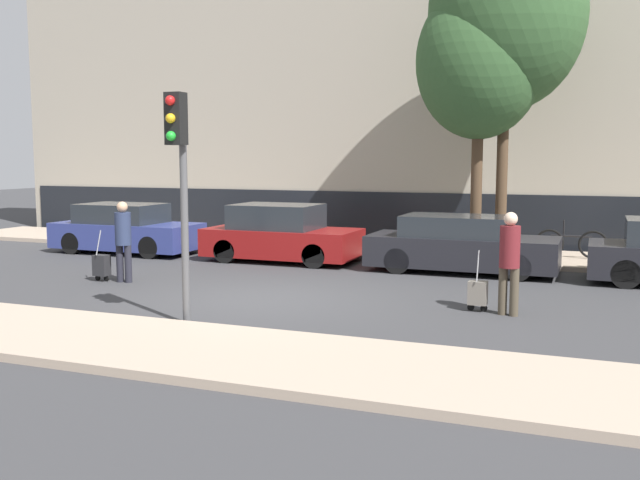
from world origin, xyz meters
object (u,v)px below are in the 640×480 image
(trolley_right, at_px, (478,293))
(parked_car_1, at_px, (281,235))
(pedestrian_left, at_px, (123,237))
(parked_car_2, at_px, (460,245))
(parked_car_0, at_px, (126,230))
(trolley_left, at_px, (102,265))
(bare_tree_down_street, at_px, (507,16))
(parked_bicycle, at_px, (571,243))
(bare_tree_near_crossing, at_px, (479,62))
(traffic_light, at_px, (179,161))
(pedestrian_right, at_px, (510,257))

(trolley_right, bearing_deg, parked_car_1, 143.32)
(parked_car_1, distance_m, pedestrian_left, 4.48)
(parked_car_1, distance_m, parked_car_2, 4.64)
(parked_car_0, height_order, trolley_left, parked_car_0)
(bare_tree_down_street, bearing_deg, parked_car_1, -161.41)
(parked_car_0, xyz_separation_m, trolley_right, (10.41, -4.13, -0.32))
(parked_car_1, bearing_deg, bare_tree_down_street, 18.59)
(pedestrian_left, distance_m, bare_tree_down_street, 10.55)
(parked_car_2, distance_m, trolley_left, 8.09)
(parked_car_0, relative_size, trolley_right, 3.84)
(parked_bicycle, bearing_deg, trolley_right, -100.87)
(parked_bicycle, relative_size, bare_tree_near_crossing, 0.26)
(trolley_left, xyz_separation_m, traffic_light, (3.85, -2.88, 2.27))
(trolley_left, relative_size, traffic_light, 0.30)
(parked_car_1, bearing_deg, parked_bicycle, 19.29)
(trolley_left, height_order, bare_tree_down_street, bare_tree_down_street)
(pedestrian_left, xyz_separation_m, traffic_light, (3.30, -2.93, 1.62))
(traffic_light, height_order, bare_tree_near_crossing, bare_tree_near_crossing)
(parked_car_0, distance_m, parked_bicycle, 11.97)
(trolley_left, distance_m, bare_tree_near_crossing, 10.15)
(traffic_light, xyz_separation_m, bare_tree_near_crossing, (3.24, 8.47, 2.37))
(parked_car_1, relative_size, traffic_light, 1.07)
(parked_car_2, bearing_deg, bare_tree_down_street, 70.51)
(parked_car_0, height_order, trolley_right, parked_car_0)
(parked_car_2, relative_size, pedestrian_left, 2.50)
(trolley_left, bearing_deg, parked_car_0, 120.22)
(pedestrian_left, height_order, bare_tree_near_crossing, bare_tree_near_crossing)
(parked_car_1, xyz_separation_m, pedestrian_right, (6.23, -4.37, 0.32))
(parked_car_0, relative_size, bare_tree_near_crossing, 0.61)
(pedestrian_right, bearing_deg, trolley_right, -179.93)
(pedestrian_left, xyz_separation_m, trolley_right, (7.52, -0.16, -0.66))
(parked_car_0, distance_m, pedestrian_right, 11.75)
(traffic_light, xyz_separation_m, parked_bicycle, (5.50, 9.45, -2.12))
(parked_car_2, relative_size, parked_bicycle, 2.45)
(trolley_left, xyz_separation_m, bare_tree_near_crossing, (7.09, 5.59, 4.64))
(parked_car_0, height_order, bare_tree_near_crossing, bare_tree_near_crossing)
(pedestrian_left, relative_size, trolley_left, 1.56)
(parked_car_0, distance_m, parked_car_2, 9.35)
(parked_car_0, height_order, bare_tree_down_street, bare_tree_down_street)
(pedestrian_right, bearing_deg, bare_tree_down_street, 112.66)
(pedestrian_left, distance_m, parked_bicycle, 10.97)
(trolley_left, bearing_deg, pedestrian_left, 5.69)
(parked_car_0, distance_m, bare_tree_near_crossing, 10.50)
(trolley_left, bearing_deg, parked_bicycle, 35.14)
(traffic_light, bearing_deg, trolley_left, 143.25)
(traffic_light, distance_m, bare_tree_down_street, 10.20)
(trolley_right, height_order, traffic_light, traffic_light)
(trolley_right, distance_m, traffic_light, 5.54)
(pedestrian_left, distance_m, trolley_left, 0.85)
(parked_car_0, height_order, parked_car_2, parked_car_0)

